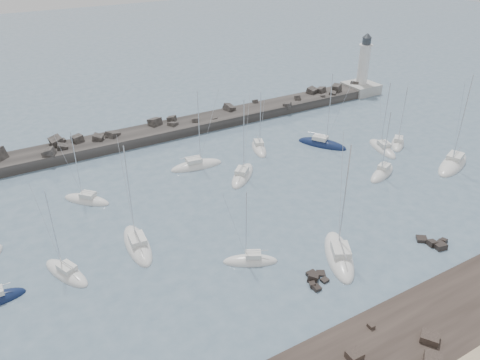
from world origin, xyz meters
name	(u,v)px	position (x,y,z in m)	size (l,w,h in m)	color
ground	(295,229)	(0.00, 0.00, 0.00)	(400.00, 400.00, 0.00)	slate
rock_shelf	(429,342)	(-0.15, -22.01, 0.02)	(140.00, 12.00, 2.03)	black
rock_cluster_near	(315,279)	(-4.00, -9.28, 0.08)	(3.27, 3.05, 1.35)	black
rock_cluster_far	(433,244)	(13.08, -11.60, 0.04)	(3.42, 4.07, 1.47)	black
breakwater	(140,139)	(-7.87, 38.04, 0.31)	(115.00, 7.24, 5.22)	#2A2725
lighthouse	(362,80)	(47.00, 38.00, 3.09)	(7.00, 7.00, 14.60)	#A1A19C
sailboat_1	(87,200)	(-22.07, 21.21, 0.13)	(6.65, 6.96, 11.68)	silver
sailboat_3	(138,245)	(-19.35, 7.00, 0.15)	(3.73, 9.52, 14.72)	silver
sailboat_4	(197,166)	(-3.47, 22.96, 0.14)	(9.15, 3.82, 14.05)	silver
sailboat_5	(250,261)	(-8.72, -2.82, 0.13)	(6.77, 4.95, 10.57)	silver
sailboat_6	(259,149)	(9.19, 23.47, 0.14)	(4.83, 7.72, 11.81)	silver
sailboat_7	(339,256)	(1.04, -7.51, 0.16)	(7.68, 10.26, 15.89)	silver
sailboat_8	(322,144)	(20.10, 19.18, 0.14)	(7.18, 9.27, 14.43)	#0F1B40
sailboat_9	(382,174)	(21.22, 5.33, 0.15)	(7.69, 4.85, 11.91)	silver
sailboat_10	(382,149)	(28.16, 12.18, 0.14)	(4.69, 8.59, 13.04)	silver
sailboat_11	(453,165)	(33.79, 1.71, 0.15)	(11.25, 7.02, 16.90)	silver
sailboat_12	(398,144)	(32.23, 12.36, 0.15)	(7.00, 6.32, 11.64)	silver
sailboat_13	(67,273)	(-28.26, 6.09, 0.13)	(4.99, 7.79, 11.86)	silver
sailboat_14	(242,176)	(1.39, 16.13, 0.14)	(8.04, 7.86, 13.61)	silver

